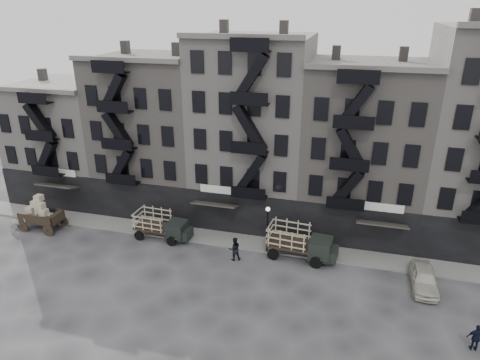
% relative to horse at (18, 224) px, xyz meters
% --- Properties ---
extents(ground, '(140.00, 140.00, 0.00)m').
position_rel_horse_xyz_m(ground, '(19.88, -0.30, -0.74)').
color(ground, '#38383A').
rests_on(ground, ground).
extents(sidewalk, '(55.00, 2.50, 0.15)m').
position_rel_horse_xyz_m(sidewalk, '(19.88, 3.45, -0.67)').
color(sidewalk, slate).
rests_on(sidewalk, ground).
extents(building_west, '(10.00, 11.35, 13.20)m').
position_rel_horse_xyz_m(building_west, '(-0.12, 9.53, 5.26)').
color(building_west, '#9E9992').
rests_on(building_west, ground).
extents(building_midwest, '(10.00, 11.35, 16.20)m').
position_rel_horse_xyz_m(building_midwest, '(9.88, 9.52, 6.76)').
color(building_midwest, slate).
rests_on(building_midwest, ground).
extents(building_center, '(10.00, 11.35, 18.20)m').
position_rel_horse_xyz_m(building_center, '(19.88, 9.52, 7.76)').
color(building_center, '#9E9992').
rests_on(building_center, ground).
extents(building_mideast, '(10.00, 11.35, 16.20)m').
position_rel_horse_xyz_m(building_mideast, '(29.88, 9.52, 6.76)').
color(building_mideast, slate).
rests_on(building_mideast, ground).
extents(lamp_post, '(0.36, 0.36, 4.28)m').
position_rel_horse_xyz_m(lamp_post, '(22.88, 2.30, 2.04)').
color(lamp_post, black).
rests_on(lamp_post, ground).
extents(horse, '(1.92, 1.32, 1.48)m').
position_rel_horse_xyz_m(horse, '(0.00, 0.00, 0.00)').
color(horse, beige).
rests_on(horse, ground).
extents(wagon, '(4.00, 2.27, 3.31)m').
position_rel_horse_xyz_m(wagon, '(1.77, 0.97, 1.15)').
color(wagon, black).
rests_on(wagon, ground).
extents(stake_truck_west, '(5.18, 2.33, 2.55)m').
position_rel_horse_xyz_m(stake_truck_west, '(13.31, 2.29, 0.72)').
color(stake_truck_west, black).
rests_on(stake_truck_west, ground).
extents(stake_truck_east, '(5.81, 2.76, 2.83)m').
position_rel_horse_xyz_m(stake_truck_east, '(25.65, 2.29, 0.88)').
color(stake_truck_east, black).
rests_on(stake_truck_east, ground).
extents(car_east, '(1.80, 4.47, 1.52)m').
position_rel_horse_xyz_m(car_east, '(35.03, 0.65, 0.02)').
color(car_east, beige).
rests_on(car_east, ground).
extents(pedestrian_west, '(0.80, 0.65, 1.91)m').
position_rel_horse_xyz_m(pedestrian_west, '(2.63, 1.70, 0.22)').
color(pedestrian_west, black).
rests_on(pedestrian_west, ground).
extents(pedestrian_mid, '(1.22, 1.12, 2.03)m').
position_rel_horse_xyz_m(pedestrian_mid, '(20.54, 0.57, 0.28)').
color(pedestrian_mid, black).
rests_on(pedestrian_mid, ground).
extents(policeman, '(1.09, 0.50, 1.82)m').
position_rel_horse_xyz_m(policeman, '(37.27, -5.19, 0.17)').
color(policeman, black).
rests_on(policeman, ground).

